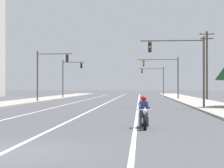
{
  "coord_description": "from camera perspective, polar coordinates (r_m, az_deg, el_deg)",
  "views": [
    {
      "loc": [
        3.7,
        -11.55,
        1.87
      ],
      "look_at": [
        1.55,
        19.78,
        2.07
      ],
      "focal_mm": 66.21,
      "sensor_mm": 36.0,
      "label": 1
    }
  ],
  "objects": [
    {
      "name": "ground_plane",
      "position": [
        12.27,
        -13.84,
        -9.12
      ],
      "size": [
        400.0,
        400.0,
        0.0
      ],
      "primitive_type": "plane",
      "color": "#47474C"
    },
    {
      "name": "lane_stripe_center",
      "position": [
        56.71,
        0.02,
        -2.26
      ],
      "size": [
        0.16,
        100.0,
        0.01
      ],
      "primitive_type": "cube",
      "color": "beige",
      "rests_on": "ground"
    },
    {
      "name": "lane_stripe_left",
      "position": [
        57.1,
        -3.81,
        -2.24
      ],
      "size": [
        0.16,
        100.0,
        0.01
      ],
      "primitive_type": "cube",
      "color": "beige",
      "rests_on": "ground"
    },
    {
      "name": "lane_stripe_right",
      "position": [
        56.58,
        3.7,
        -2.26
      ],
      "size": [
        0.16,
        100.0,
        0.01
      ],
      "primitive_type": "cube",
      "color": "beige",
      "rests_on": "ground"
    },
    {
      "name": "sidewalk_kerb_right",
      "position": [
        52.02,
        11.44,
        -2.35
      ],
      "size": [
        4.4,
        110.0,
        0.14
      ],
      "primitive_type": "cube",
      "color": "#9E998E",
      "rests_on": "ground"
    },
    {
      "name": "sidewalk_kerb_left",
      "position": [
        53.49,
        -11.46,
        -2.29
      ],
      "size": [
        4.4,
        110.0,
        0.14
      ],
      "primitive_type": "cube",
      "color": "#9E998E",
      "rests_on": "ground"
    },
    {
      "name": "motorcycle_with_rider",
      "position": [
        18.63,
        4.43,
        -4.32
      ],
      "size": [
        0.7,
        2.19,
        1.46
      ],
      "color": "black",
      "rests_on": "ground"
    },
    {
      "name": "traffic_signal_near_right",
      "position": [
        36.08,
        10.04,
        3.24
      ],
      "size": [
        5.51,
        0.37,
        6.2
      ],
      "color": "#47474C",
      "rests_on": "ground"
    },
    {
      "name": "traffic_signal_near_left",
      "position": [
        50.71,
        -8.91,
        2.12
      ],
      "size": [
        4.43,
        0.4,
        6.2
      ],
      "color": "#47474C",
      "rests_on": "ground"
    },
    {
      "name": "traffic_signal_mid_right",
      "position": [
        60.84,
        7.46,
        1.79
      ],
      "size": [
        5.99,
        0.5,
        6.2
      ],
      "color": "#47474C",
      "rests_on": "ground"
    },
    {
      "name": "traffic_signal_mid_left",
      "position": [
        67.44,
        -5.96,
        1.46
      ],
      "size": [
        3.68,
        0.37,
        6.2
      ],
      "color": "#47474C",
      "rests_on": "ground"
    },
    {
      "name": "traffic_signal_far_right",
      "position": [
        90.57,
        6.1,
        1.07
      ],
      "size": [
        5.62,
        0.59,
        6.2
      ],
      "color": "#47474C",
      "rests_on": "ground"
    },
    {
      "name": "utility_pole_right_far",
      "position": [
        60.17,
        12.97,
        2.83
      ],
      "size": [
        2.1,
        0.26,
        9.75
      ],
      "color": "#4C3828",
      "rests_on": "ground"
    }
  ]
}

